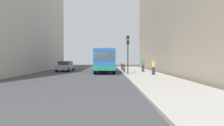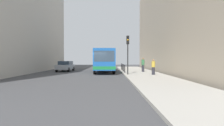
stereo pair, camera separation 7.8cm
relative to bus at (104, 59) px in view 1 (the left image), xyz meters
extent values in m
plane|color=#424244|center=(-0.87, -4.85, -1.73)|extent=(80.00, 80.00, 0.00)
cube|color=#ADA89E|center=(4.53, -4.85, -1.65)|extent=(4.40, 40.00, 0.15)
cube|color=#BCB7AD|center=(-12.37, -0.85, 6.63)|extent=(7.00, 32.00, 16.70)
cube|color=#B2A38C|center=(10.63, -0.85, 5.24)|extent=(7.00, 32.00, 13.93)
cube|color=#19519E|center=(0.00, -0.11, 0.02)|extent=(2.84, 11.07, 2.50)
cube|color=#197238|center=(0.00, -0.11, -0.93)|extent=(2.86, 11.09, 0.36)
cube|color=#2D3D4C|center=(0.17, -5.58, 0.37)|extent=(2.26, 0.13, 1.20)
cube|color=#2D3D4C|center=(-0.01, 0.39, 0.37)|extent=(2.81, 9.47, 1.00)
cylinder|color=black|center=(1.25, -3.97, -1.23)|extent=(0.31, 1.01, 1.00)
cylinder|color=black|center=(-1.00, -4.04, -1.23)|extent=(0.31, 1.01, 1.00)
cylinder|color=black|center=(1.01, 3.83, -1.23)|extent=(0.31, 1.01, 1.00)
cylinder|color=black|center=(-1.25, 3.76, -1.23)|extent=(0.31, 1.01, 1.00)
cube|color=#A5A8AD|center=(-5.65, 1.66, -1.09)|extent=(2.01, 4.48, 0.64)
cube|color=#2D3D4C|center=(-5.65, 1.81, -0.51)|extent=(1.72, 2.54, 0.52)
cylinder|color=black|center=(-4.91, 0.12, -1.41)|extent=(0.25, 0.65, 0.64)
cylinder|color=black|center=(-6.55, 0.20, -1.41)|extent=(0.25, 0.65, 0.64)
cylinder|color=black|center=(-4.76, 3.12, -1.41)|extent=(0.25, 0.65, 0.64)
cylinder|color=black|center=(-6.40, 3.20, -1.41)|extent=(0.25, 0.65, 0.64)
cylinder|color=black|center=(2.68, -6.35, 0.02)|extent=(0.12, 0.12, 3.20)
cube|color=black|center=(2.68, -6.35, 2.07)|extent=(0.28, 0.24, 0.90)
sphere|color=black|center=(2.68, -6.48, 2.35)|extent=(0.16, 0.16, 0.16)
sphere|color=orange|center=(2.68, -6.48, 2.07)|extent=(0.16, 0.16, 0.16)
sphere|color=black|center=(2.68, -6.48, 1.79)|extent=(0.16, 0.16, 0.16)
cylinder|color=black|center=(2.58, -3.40, -1.10)|extent=(0.11, 0.11, 0.95)
cylinder|color=black|center=(2.58, -1.15, -1.10)|extent=(0.11, 0.11, 0.95)
cylinder|color=black|center=(2.58, 1.11, -1.10)|extent=(0.11, 0.11, 0.95)
cylinder|color=black|center=(2.58, 3.37, -1.10)|extent=(0.11, 0.11, 0.95)
cylinder|color=#26262D|center=(5.31, -6.77, -1.18)|extent=(0.32, 0.32, 0.79)
cylinder|color=gold|center=(5.31, -6.77, -0.47)|extent=(0.38, 0.38, 0.61)
sphere|color=#8C6647|center=(5.31, -6.77, -0.06)|extent=(0.22, 0.22, 0.22)
cylinder|color=#26262D|center=(5.05, -1.83, -1.14)|extent=(0.32, 0.32, 0.88)
cylinder|color=#336B3F|center=(5.05, -1.83, -0.36)|extent=(0.38, 0.38, 0.68)
sphere|color=#8C6647|center=(5.05, -1.83, 0.10)|extent=(0.24, 0.24, 0.24)
camera|label=1|loc=(0.67, -27.80, 0.08)|focal=32.57mm
camera|label=2|loc=(0.75, -27.80, 0.08)|focal=32.57mm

